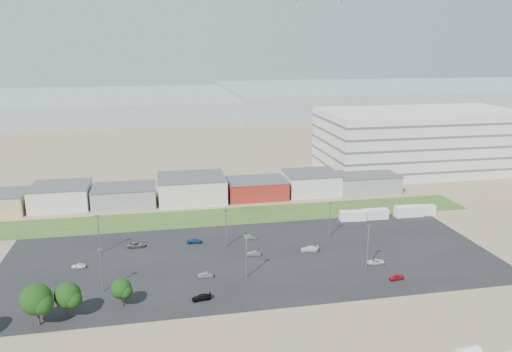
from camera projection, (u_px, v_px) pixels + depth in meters
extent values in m
plane|color=#877456|center=(246.00, 299.00, 102.77)|extent=(700.00, 700.00, 0.00)
cube|color=black|center=(252.00, 258.00, 122.68)|extent=(120.00, 50.00, 0.01)
cube|color=#2B501E|center=(216.00, 217.00, 152.11)|extent=(160.00, 16.00, 0.02)
cube|color=silver|center=(420.00, 141.00, 206.55)|extent=(80.00, 40.00, 25.00)
imported|color=silver|center=(375.00, 262.00, 119.34)|extent=(4.32, 2.33, 1.15)
imported|color=maroon|center=(396.00, 277.00, 111.29)|extent=(3.52, 1.78, 1.15)
imported|color=black|center=(201.00, 297.00, 102.46)|extent=(4.21, 2.13, 1.17)
imported|color=#595B5E|center=(206.00, 275.00, 112.47)|extent=(3.52, 1.41, 1.14)
imported|color=silver|center=(79.00, 266.00, 117.20)|extent=(3.47, 1.76, 1.13)
imported|color=navy|center=(195.00, 241.00, 131.87)|extent=(4.11, 1.81, 1.17)
imported|color=#595B5E|center=(254.00, 253.00, 124.16)|extent=(3.57, 1.60, 1.14)
imported|color=#595B5E|center=(136.00, 245.00, 129.26)|extent=(4.78, 2.26, 1.32)
imported|color=#595B5E|center=(251.00, 237.00, 134.75)|extent=(3.52, 1.46, 1.13)
imported|color=silver|center=(309.00, 249.00, 126.75)|extent=(4.70, 2.40, 1.31)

